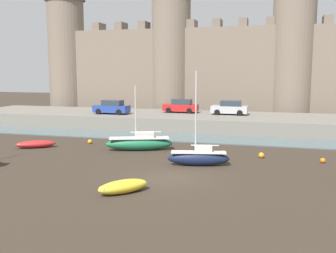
% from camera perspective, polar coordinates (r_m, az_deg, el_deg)
% --- Properties ---
extents(ground_plane, '(160.00, 160.00, 0.00)m').
position_cam_1_polar(ground_plane, '(24.44, 0.29, -7.47)').
color(ground_plane, '#382D23').
extents(water_channel, '(80.00, 4.50, 0.10)m').
position_cam_1_polar(water_channel, '(37.85, 5.77, -1.81)').
color(water_channel, slate).
rests_on(water_channel, ground).
extents(quay_road, '(60.88, 10.00, 1.54)m').
position_cam_1_polar(quay_road, '(44.83, 7.31, 0.65)').
color(quay_road, slate).
rests_on(quay_road, ground).
extents(castle, '(54.88, 6.00, 20.76)m').
position_cam_1_polar(castle, '(54.32, 8.91, 9.31)').
color(castle, '#7A6B5B').
rests_on(castle, ground).
extents(sailboat_midflat_right, '(4.41, 1.84, 6.53)m').
position_cam_1_polar(sailboat_midflat_right, '(27.42, 4.49, -4.44)').
color(sailboat_midflat_right, '#141E3D').
rests_on(sailboat_midflat_right, ground).
extents(sailboat_foreground_right, '(5.70, 3.12, 5.36)m').
position_cam_1_polar(sailboat_foreground_right, '(32.64, -4.15, -2.37)').
color(sailboat_foreground_right, '#1E6B47').
rests_on(sailboat_foreground_right, ground).
extents(rowboat_midflat_left, '(3.33, 2.58, 0.65)m').
position_cam_1_polar(rowboat_midflat_left, '(35.46, -18.66, -2.41)').
color(rowboat_midflat_left, red).
rests_on(rowboat_midflat_left, ground).
extents(rowboat_near_channel_left, '(2.73, 2.82, 0.72)m').
position_cam_1_polar(rowboat_near_channel_left, '(21.59, -6.53, -8.60)').
color(rowboat_near_channel_left, yellow).
rests_on(rowboat_near_channel_left, ground).
extents(mooring_buoy_mid_mud, '(0.40, 0.40, 0.40)m').
position_cam_1_polar(mooring_buoy_mid_mud, '(36.15, -11.26, -2.16)').
color(mooring_buoy_mid_mud, orange).
rests_on(mooring_buoy_mid_mud, ground).
extents(mooring_buoy_off_centre, '(0.37, 0.37, 0.37)m').
position_cam_1_polar(mooring_buoy_off_centre, '(30.29, 21.55, -4.61)').
color(mooring_buoy_off_centre, orange).
rests_on(mooring_buoy_off_centre, ground).
extents(mooring_buoy_near_channel, '(0.43, 0.43, 0.43)m').
position_cam_1_polar(mooring_buoy_near_channel, '(30.58, 13.40, -4.08)').
color(mooring_buoy_near_channel, orange).
rests_on(mooring_buoy_near_channel, ground).
extents(car_quay_centre_east, '(4.13, 1.95, 1.62)m').
position_cam_1_polar(car_quay_centre_east, '(47.16, 1.89, 2.98)').
color(car_quay_centre_east, red).
rests_on(car_quay_centre_east, quay_road).
extents(car_quay_centre_west, '(4.13, 1.95, 1.62)m').
position_cam_1_polar(car_quay_centre_west, '(46.13, -8.16, 2.78)').
color(car_quay_centre_west, '#263F99').
rests_on(car_quay_centre_west, quay_road).
extents(car_quay_east, '(4.13, 1.95, 1.62)m').
position_cam_1_polar(car_quay_east, '(45.46, 8.95, 2.69)').
color(car_quay_east, '#B2B5B7').
rests_on(car_quay_east, quay_road).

